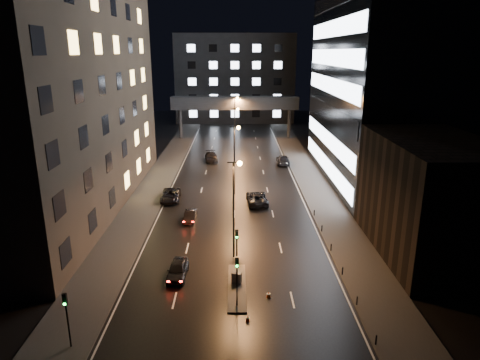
% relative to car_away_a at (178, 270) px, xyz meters
% --- Properties ---
extents(ground, '(160.00, 160.00, 0.00)m').
position_rel_car_away_a_xyz_m(ground, '(5.22, 36.03, -0.74)').
color(ground, black).
rests_on(ground, ground).
extents(sidewalk_left, '(5.00, 110.00, 0.15)m').
position_rel_car_away_a_xyz_m(sidewalk_left, '(-7.28, 31.03, -0.66)').
color(sidewalk_left, '#383533').
rests_on(sidewalk_left, ground).
extents(sidewalk_right, '(5.00, 110.00, 0.15)m').
position_rel_car_away_a_xyz_m(sidewalk_right, '(17.72, 31.03, -0.66)').
color(sidewalk_right, '#383533').
rests_on(sidewalk_right, ground).
extents(building_left, '(15.00, 48.00, 40.00)m').
position_rel_car_away_a_xyz_m(building_left, '(-17.28, 20.03, 19.26)').
color(building_left, '#2D2319').
rests_on(building_left, ground).
extents(building_right_low, '(10.00, 18.00, 12.00)m').
position_rel_car_away_a_xyz_m(building_right_low, '(25.22, 5.03, 5.26)').
color(building_right_low, black).
rests_on(building_right_low, ground).
extents(building_right_glass, '(20.00, 36.00, 45.00)m').
position_rel_car_away_a_xyz_m(building_right_glass, '(30.22, 32.03, 21.76)').
color(building_right_glass, black).
rests_on(building_right_glass, ground).
extents(building_far, '(34.00, 14.00, 25.00)m').
position_rel_car_away_a_xyz_m(building_far, '(5.22, 94.03, 11.76)').
color(building_far, '#333335').
rests_on(building_far, ground).
extents(skybridge, '(30.00, 3.00, 10.00)m').
position_rel_car_away_a_xyz_m(skybridge, '(5.22, 66.03, 7.60)').
color(skybridge, '#333335').
rests_on(skybridge, ground).
extents(median_island, '(1.60, 8.00, 0.15)m').
position_rel_car_away_a_xyz_m(median_island, '(5.52, -1.97, -0.66)').
color(median_island, '#383533').
rests_on(median_island, ground).
extents(traffic_signal_near, '(0.28, 0.34, 4.40)m').
position_rel_car_away_a_xyz_m(traffic_signal_near, '(5.52, 0.53, 2.36)').
color(traffic_signal_near, black).
rests_on(traffic_signal_near, median_island).
extents(traffic_signal_far, '(0.28, 0.34, 4.40)m').
position_rel_car_away_a_xyz_m(traffic_signal_far, '(5.52, -4.97, 2.36)').
color(traffic_signal_far, black).
rests_on(traffic_signal_far, median_island).
extents(traffic_signal_corner, '(0.28, 0.34, 4.40)m').
position_rel_car_away_a_xyz_m(traffic_signal_corner, '(-6.28, -9.97, 2.21)').
color(traffic_signal_corner, black).
rests_on(traffic_signal_corner, ground).
extents(bollard_row, '(0.12, 25.12, 0.90)m').
position_rel_car_away_a_xyz_m(bollard_row, '(15.42, 2.53, -0.29)').
color(bollard_row, black).
rests_on(bollard_row, ground).
extents(streetlight_near, '(1.45, 0.50, 10.15)m').
position_rel_car_away_a_xyz_m(streetlight_near, '(5.38, 4.03, 5.76)').
color(streetlight_near, black).
rests_on(streetlight_near, ground).
extents(streetlight_mid_a, '(1.45, 0.50, 10.15)m').
position_rel_car_away_a_xyz_m(streetlight_mid_a, '(5.38, 24.03, 5.76)').
color(streetlight_mid_a, black).
rests_on(streetlight_mid_a, ground).
extents(streetlight_mid_b, '(1.45, 0.50, 10.15)m').
position_rel_car_away_a_xyz_m(streetlight_mid_b, '(5.38, 44.03, 5.76)').
color(streetlight_mid_b, black).
rests_on(streetlight_mid_b, ground).
extents(streetlight_far, '(1.45, 0.50, 10.15)m').
position_rel_car_away_a_xyz_m(streetlight_far, '(5.38, 64.03, 5.76)').
color(streetlight_far, black).
rests_on(streetlight_far, ground).
extents(car_away_a, '(1.86, 4.37, 1.47)m').
position_rel_car_away_a_xyz_m(car_away_a, '(0.00, 0.00, 0.00)').
color(car_away_a, black).
rests_on(car_away_a, ground).
extents(car_away_b, '(1.50, 3.91, 1.27)m').
position_rel_car_away_a_xyz_m(car_away_b, '(-0.25, 13.78, -0.10)').
color(car_away_b, black).
rests_on(car_away_b, ground).
extents(car_away_c, '(2.80, 5.62, 1.53)m').
position_rel_car_away_a_xyz_m(car_away_c, '(-3.78, 21.40, 0.03)').
color(car_away_c, black).
rests_on(car_away_c, ground).
extents(car_away_d, '(2.85, 5.72, 1.60)m').
position_rel_car_away_a_xyz_m(car_away_d, '(0.72, 43.92, 0.06)').
color(car_away_d, black).
rests_on(car_away_d, ground).
extents(car_toward_a, '(3.01, 5.91, 1.60)m').
position_rel_car_away_a_xyz_m(car_toward_a, '(8.35, 20.00, 0.06)').
color(car_toward_a, black).
rests_on(car_toward_a, ground).
extents(car_toward_b, '(2.52, 5.75, 1.64)m').
position_rel_car_away_a_xyz_m(car_toward_b, '(14.22, 41.42, 0.09)').
color(car_toward_b, black).
rests_on(car_toward_b, ground).
extents(utility_cabinet, '(0.93, 0.76, 1.07)m').
position_rel_car_away_a_xyz_m(utility_cabinet, '(5.49, -1.49, -0.05)').
color(utility_cabinet, '#444446').
rests_on(utility_cabinet, median_island).
extents(cone_a, '(0.44, 0.44, 0.50)m').
position_rel_car_away_a_xyz_m(cone_a, '(6.35, -6.90, -0.49)').
color(cone_a, '#F2390C').
rests_on(cone_a, ground).
extents(cone_b, '(0.45, 0.45, 0.54)m').
position_rel_car_away_a_xyz_m(cone_b, '(8.22, -3.55, -0.47)').
color(cone_b, '#F54F0C').
rests_on(cone_b, ground).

